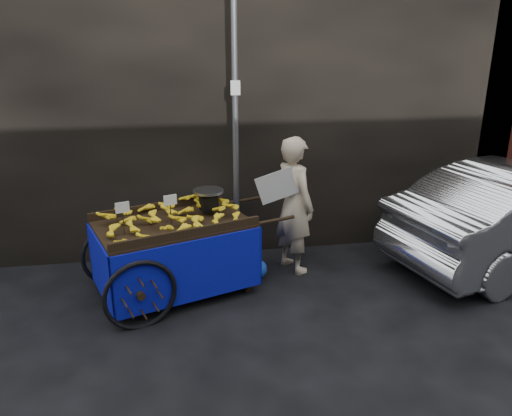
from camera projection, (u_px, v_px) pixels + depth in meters
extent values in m
plane|color=black|center=(226.00, 309.00, 5.82)|extent=(80.00, 80.00, 0.00)
cube|color=black|center=(135.00, 73.00, 7.26)|extent=(11.00, 2.00, 5.00)
cylinder|color=slate|center=(235.00, 119.00, 6.42)|extent=(0.08, 0.08, 4.00)
cube|color=white|center=(235.00, 88.00, 6.24)|extent=(0.12, 0.02, 0.18)
cube|color=black|center=(173.00, 225.00, 5.95)|extent=(2.02, 1.61, 0.07)
cube|color=black|center=(159.00, 207.00, 6.36)|extent=(1.68, 0.61, 0.11)
cube|color=black|center=(188.00, 234.00, 5.50)|extent=(1.68, 0.61, 0.11)
cube|color=black|center=(247.00, 259.00, 6.08)|extent=(0.07, 0.07, 0.88)
cube|color=black|center=(217.00, 235.00, 6.81)|extent=(0.07, 0.07, 0.88)
cylinder|color=black|center=(275.00, 220.00, 6.11)|extent=(0.53, 0.22, 0.04)
cylinder|color=black|center=(242.00, 201.00, 6.84)|extent=(0.53, 0.22, 0.04)
torus|color=black|center=(140.00, 295.00, 5.35)|extent=(0.80, 0.32, 0.82)
torus|color=black|center=(114.00, 255.00, 6.34)|extent=(0.80, 0.32, 0.82)
cylinder|color=black|center=(126.00, 273.00, 5.84)|extent=(0.45, 1.18, 0.05)
cube|color=#080D94|center=(192.00, 272.00, 5.61)|extent=(1.71, 0.61, 0.75)
cube|color=#080D94|center=(160.00, 238.00, 6.54)|extent=(1.71, 0.61, 0.75)
cube|color=#080D94|center=(100.00, 269.00, 5.68)|extent=(0.39, 1.09, 0.75)
cube|color=#080D94|center=(240.00, 240.00, 6.48)|extent=(0.39, 1.09, 0.75)
cube|color=black|center=(209.00, 203.00, 6.16)|extent=(0.24, 0.21, 0.18)
cylinder|color=silver|center=(208.00, 191.00, 6.11)|extent=(0.47, 0.47, 0.03)
cube|color=white|center=(122.00, 207.00, 5.46)|extent=(0.15, 0.06, 0.12)
cube|color=white|center=(170.00, 200.00, 5.71)|extent=(0.15, 0.06, 0.12)
imported|color=#C7B394|center=(294.00, 205.00, 6.55)|extent=(0.68, 0.79, 1.83)
cube|color=silver|center=(277.00, 186.00, 6.28)|extent=(0.59, 0.04, 0.50)
ellipsoid|color=blue|center=(256.00, 269.00, 6.51)|extent=(0.30, 0.24, 0.27)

